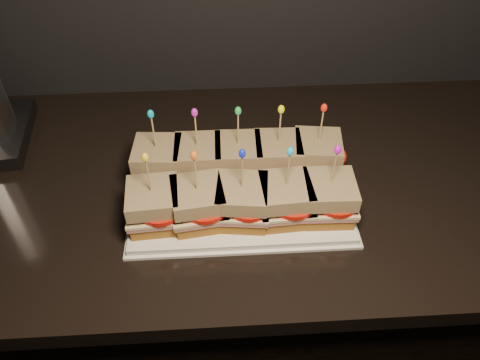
{
  "coord_description": "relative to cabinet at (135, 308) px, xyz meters",
  "views": [
    {
      "loc": [
        0.85,
        0.99,
        1.58
      ],
      "look_at": [
        0.89,
        1.61,
        0.98
      ],
      "focal_mm": 35.0,
      "sensor_mm": 36.0,
      "label": 1
    }
  ],
  "objects": [
    {
      "name": "sandwich_3_ham",
      "position": [
        0.36,
        -0.01,
        0.53
      ],
      "size": [
        0.1,
        0.09,
        0.01
      ],
      "primitive_type": "cube",
      "rotation": [
        0.0,
        0.0,
        -0.03
      ],
      "color": "#B7605B",
      "rests_on": "sandwich_3_bread_bot"
    },
    {
      "name": "sandwich_5_frill",
      "position": [
        0.13,
        -0.13,
        0.65
      ],
      "size": [
        0.01,
        0.01,
        0.02
      ],
      "primitive_type": "ellipsoid",
      "color": "yellow",
      "rests_on": "sandwich_5_pick"
    },
    {
      "name": "sandwich_3_frill",
      "position": [
        0.36,
        -0.01,
        0.65
      ],
      "size": [
        0.01,
        0.01,
        0.02
      ],
      "primitive_type": "ellipsoid",
      "color": "#EFE90A",
      "rests_on": "sandwich_3_pick"
    },
    {
      "name": "sandwich_1_frill",
      "position": [
        0.21,
        -0.01,
        0.65
      ],
      "size": [
        0.01,
        0.01,
        0.02
      ],
      "primitive_type": "ellipsoid",
      "color": "#CE16BF",
      "rests_on": "sandwich_1_pick"
    },
    {
      "name": "sandwich_7_cheese",
      "position": [
        0.28,
        -0.13,
        0.54
      ],
      "size": [
        0.11,
        0.1,
        0.01
      ],
      "primitive_type": "cube",
      "rotation": [
        0.0,
        0.0,
        -0.12
      ],
      "color": "beige",
      "rests_on": "sandwich_7_ham"
    },
    {
      "name": "sandwich_6_bread_bot",
      "position": [
        0.21,
        -0.13,
        0.51
      ],
      "size": [
        0.1,
        0.1,
        0.02
      ],
      "primitive_type": "cube",
      "rotation": [
        0.0,
        0.0,
        0.13
      ],
      "color": "brown",
      "rests_on": "platter"
    },
    {
      "name": "sandwich_3_cheese",
      "position": [
        0.36,
        -0.01,
        0.54
      ],
      "size": [
        0.1,
        0.1,
        0.01
      ],
      "primitive_type": "cube",
      "rotation": [
        0.0,
        0.0,
        -0.03
      ],
      "color": "beige",
      "rests_on": "sandwich_3_ham"
    },
    {
      "name": "sandwich_4_pick",
      "position": [
        0.44,
        -0.01,
        0.61
      ],
      "size": [
        0.0,
        0.0,
        0.09
      ],
      "primitive_type": "cylinder",
      "color": "tan",
      "rests_on": "sandwich_4_bread_top"
    },
    {
      "name": "sandwich_3_tomato",
      "position": [
        0.37,
        -0.02,
        0.54
      ],
      "size": [
        0.09,
        0.09,
        0.01
      ],
      "primitive_type": "cylinder",
      "color": "red",
      "rests_on": "sandwich_3_cheese"
    },
    {
      "name": "sandwich_3_bread_bot",
      "position": [
        0.36,
        -0.01,
        0.51
      ],
      "size": [
        0.09,
        0.09,
        0.02
      ],
      "primitive_type": "cube",
      "rotation": [
        0.0,
        0.0,
        -0.03
      ],
      "color": "brown",
      "rests_on": "platter"
    },
    {
      "name": "sandwich_8_pick",
      "position": [
        0.36,
        -0.13,
        0.61
      ],
      "size": [
        0.0,
        0.0,
        0.09
      ],
      "primitive_type": "cylinder",
      "color": "tan",
      "rests_on": "sandwich_8_bread_top"
    },
    {
      "name": "sandwich_7_pick",
      "position": [
        0.28,
        -0.13,
        0.61
      ],
      "size": [
        0.0,
        0.0,
        0.09
      ],
      "primitive_type": "cylinder",
      "color": "tan",
      "rests_on": "sandwich_7_bread_top"
    },
    {
      "name": "sandwich_5_pick",
      "position": [
        0.13,
        -0.13,
        0.61
      ],
      "size": [
        0.0,
        0.0,
        0.09
      ],
      "primitive_type": "cylinder",
      "color": "tan",
      "rests_on": "sandwich_5_bread_top"
    },
    {
      "name": "sandwich_2_bread_top",
      "position": [
        0.28,
        -0.01,
        0.56
      ],
      "size": [
        0.09,
        0.09,
        0.03
      ],
      "primitive_type": "cube",
      "rotation": [
        0.0,
        0.0,
        -0.01
      ],
      "color": "#522F0D",
      "rests_on": "sandwich_2_tomato"
    },
    {
      "name": "sandwich_6_ham",
      "position": [
        0.21,
        -0.13,
        0.53
      ],
      "size": [
        0.11,
        0.1,
        0.01
      ],
      "primitive_type": "cube",
      "rotation": [
        0.0,
        0.0,
        0.13
      ],
      "color": "#B7605B",
      "rests_on": "sandwich_6_bread_bot"
    },
    {
      "name": "cabinet",
      "position": [
        0.0,
        0.0,
        0.0
      ],
      "size": [
        2.62,
        0.62,
        0.89
      ],
      "primitive_type": "cube",
      "color": "black",
      "rests_on": "ground"
    },
    {
      "name": "sandwich_9_bread_bot",
      "position": [
        0.44,
        -0.13,
        0.51
      ],
      "size": [
        0.09,
        0.09,
        0.02
      ],
      "primitive_type": "cube",
      "rotation": [
        0.0,
        0.0,
        -0.03
      ],
      "color": "brown",
      "rests_on": "platter"
    },
    {
      "name": "sandwich_7_bread_top",
      "position": [
        0.28,
        -0.13,
        0.56
      ],
      "size": [
        0.1,
        0.1,
        0.03
      ],
      "primitive_type": "cube",
      "rotation": [
        0.0,
        0.0,
        -0.12
      ],
      "color": "#522F0D",
      "rests_on": "sandwich_7_tomato"
    },
    {
      "name": "sandwich_3_pick",
      "position": [
        0.36,
        -0.01,
        0.61
      ],
      "size": [
        0.0,
        0.0,
        0.09
      ],
      "primitive_type": "cylinder",
      "color": "tan",
      "rests_on": "sandwich_3_bread_top"
    },
    {
      "name": "sandwich_8_bread_bot",
      "position": [
        0.36,
        -0.13,
        0.51
      ],
      "size": [
        0.09,
        0.09,
        0.02
      ],
      "primitive_type": "cube",
      "rotation": [
        0.0,
        0.0,
        0.06
      ],
      "color": "brown",
      "rests_on": "platter"
    },
    {
      "name": "sandwich_1_bread_bot",
      "position": [
        0.21,
        -0.01,
        0.51
      ],
      "size": [
        0.09,
        0.09,
        0.02
      ],
      "primitive_type": "cube",
      "rotation": [
        0.0,
        0.0,
        -0.01
      ],
      "color": "brown",
      "rests_on": "platter"
    },
    {
      "name": "sandwich_1_tomato",
      "position": [
        0.22,
        -0.02,
        0.54
      ],
      "size": [
        0.09,
        0.09,
        0.01
      ],
      "primitive_type": "cylinder",
      "color": "red",
      "rests_on": "sandwich_1_cheese"
    },
    {
      "name": "sandwich_0_tomato",
      "position": [
        0.14,
        -0.02,
        0.54
      ],
      "size": [
        0.09,
        0.09,
        0.01
      ],
      "primitive_type": "cylinder",
      "color": "red",
      "rests_on": "sandwich_0_cheese"
    },
    {
      "name": "sandwich_8_bread_top",
      "position": [
        0.36,
        -0.13,
        0.56
      ],
      "size": [
        0.09,
        0.09,
        0.03
      ],
      "primitive_type": "cube",
      "rotation": [
        0.0,
        0.0,
        0.06
      ],
      "color": "#522F0D",
      "rests_on": "sandwich_8_tomato"
    },
    {
      "name": "sandwich_9_frill",
      "position": [
        0.44,
        -0.13,
        0.65
      ],
      "size": [
        0.01,
        0.01,
        0.02
      ],
      "primitive_type": "ellipsoid",
      "color": "#C40FC5",
      "rests_on": "sandwich_9_pick"
    },
    {
      "name": "sandwich_7_bread_bot",
      "position": [
        0.28,
        -0.13,
        0.51
      ],
      "size": [
        0.1,
        0.1,
        0.02
      ],
      "primitive_type": "cube",
      "rotation": [
        0.0,
        0.0,
        -0.12
      ],
      "color": "brown",
      "rests_on": "platter"
    },
    {
      "name": "sandwich_9_tomato",
      "position": [
        0.45,
        -0.13,
        0.54
      ],
      "size": [
        0.09,
        0.09,
        0.01
      ],
      "primitive_type": "cylinder",
      "color": "red",
      "rests_on": "sandwich_9_cheese"
    },
    {
      "name": "sandwich_5_bread_bot",
      "position": [
        0.13,
        -0.13,
        0.51
      ],
      "size": [
        0.09,
        0.09,
        0.02
      ],
      "primitive_type": "cube",
      "rotation": [
        0.0,
        0.0,
        0.07
      ],
      "color": "brown",
      "rests_on": "platter"
    },
    {
      "name": "sandwich_5_cheese",
      "position": [
        0.13,
        -0.13,
        0.54
      ],
      "size": [
        0.1,
        0.1,
        0.01
      ],
      "primitive_type": "cube",
      "rotation": [
        0.0,
        0.0,
        0.07
      ],
      "color": "beige",
      "rests_on": "sandwich_5_ham"
    },
    {
      "name": "sandwich_3_bread_top",
      "position": [
        0.36,
        -0.01,
        0.56
      ],
      "size": [
        0.09,
        0.09,
        0.03
      ],
      "primitive_type": "cube",
      "rotation": [
        0.0,
        0.0,
        -0.03
      ],
      "color": "#522F0D",
      "rests_on": "sandwich_3_tomato"
    },
    {
      "name": "sandwich_7_frill",
      "position": [
        0.28,
        -0.13,
        0.65
      ],
      "size": [
        0.01,
        0.01,
        0.02
      ],
      "primitive_type": "ellipsoid",
      "color": "#1124CC",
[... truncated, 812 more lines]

